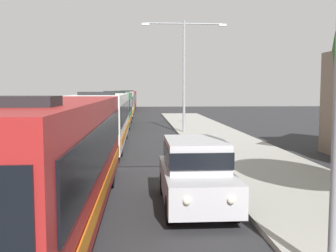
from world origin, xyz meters
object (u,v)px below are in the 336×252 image
at_px(bus_fourth_in_line, 123,103).
at_px(streetlamp_mid, 184,64).
at_px(bus_rear, 127,100).
at_px(bus_tail_end, 129,98).
at_px(bus_lead, 54,155).
at_px(bus_second_in_line, 104,117).
at_px(white_suv, 195,170).
at_px(bus_middle, 117,108).

relative_size(bus_fourth_in_line, streetlamp_mid, 1.51).
height_order(bus_rear, bus_tail_end, same).
bearing_deg(bus_tail_end, bus_fourth_in_line, -90.00).
relative_size(bus_lead, bus_second_in_line, 1.00).
xyz_separation_m(bus_tail_end, streetlamp_mid, (5.40, -45.59, 3.52)).
xyz_separation_m(bus_fourth_in_line, streetlamp_mid, (5.40, -19.86, 3.52)).
bearing_deg(bus_second_in_line, white_suv, -73.41).
height_order(bus_lead, bus_tail_end, same).
bearing_deg(bus_fourth_in_line, streetlamp_mid, -74.80).
distance_m(bus_second_in_line, white_suv, 12.97).
bearing_deg(bus_fourth_in_line, bus_tail_end, 90.00).
bearing_deg(bus_second_in_line, bus_lead, -90.00).
bearing_deg(bus_rear, bus_middle, -90.00).
bearing_deg(white_suv, bus_lead, -163.59).
bearing_deg(white_suv, streetlamp_mid, 84.77).
distance_m(bus_second_in_line, bus_tail_end, 51.75).
height_order(bus_tail_end, streetlamp_mid, streetlamp_mid).
relative_size(bus_lead, bus_tail_end, 1.03).
height_order(bus_rear, white_suv, bus_rear).
relative_size(bus_tail_end, streetlamp_mid, 1.45).
xyz_separation_m(bus_second_in_line, white_suv, (3.70, -12.41, -0.66)).
relative_size(bus_lead, white_suv, 2.72).
bearing_deg(bus_lead, white_suv, 16.41).
height_order(bus_lead, streetlamp_mid, streetlamp_mid).
relative_size(bus_second_in_line, streetlamp_mid, 1.50).
xyz_separation_m(bus_second_in_line, bus_middle, (-0.00, 12.93, -0.00)).
bearing_deg(bus_second_in_line, bus_fourth_in_line, 90.00).
bearing_deg(bus_middle, white_suv, -81.70).
xyz_separation_m(bus_second_in_line, bus_fourth_in_line, (0.00, 26.02, 0.00)).
bearing_deg(bus_fourth_in_line, bus_lead, -90.00).
xyz_separation_m(white_suv, streetlamp_mid, (1.70, 18.57, 4.18)).
relative_size(bus_lead, bus_fourth_in_line, 0.99).
relative_size(bus_rear, streetlamp_mid, 1.34).
relative_size(bus_lead, bus_rear, 1.11).
distance_m(bus_middle, white_suv, 25.62).
bearing_deg(bus_lead, bus_fourth_in_line, 90.00).
bearing_deg(bus_lead, streetlamp_mid, 74.65).
xyz_separation_m(bus_middle, bus_fourth_in_line, (0.00, 13.09, 0.00)).
xyz_separation_m(bus_middle, bus_rear, (-0.00, 26.11, -0.00)).
bearing_deg(bus_rear, bus_tail_end, 90.00).
xyz_separation_m(bus_middle, streetlamp_mid, (5.40, -6.77, 3.52)).
xyz_separation_m(bus_rear, bus_tail_end, (0.00, 12.71, 0.00)).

